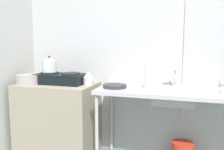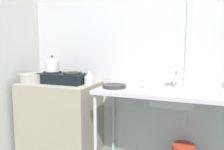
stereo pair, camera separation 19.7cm
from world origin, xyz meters
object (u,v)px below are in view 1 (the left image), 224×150
at_px(stove, 60,78).
at_px(faucet, 175,72).
at_px(pot_on_left_burner, 49,65).
at_px(pot_beside_stove, 28,79).
at_px(small_bowl_on_drainboard, 205,90).
at_px(frying_pan, 115,86).
at_px(sink_basin, 173,97).
at_px(bottle_by_sink, 148,77).
at_px(percolator, 88,78).

distance_m(stove, faucet, 1.32).
xyz_separation_m(pot_on_left_burner, pot_beside_stove, (-0.20, -0.14, -0.16)).
bearing_deg(small_bowl_on_drainboard, frying_pan, -178.29).
xyz_separation_m(pot_beside_stove, faucet, (1.66, 0.28, 0.11)).
bearing_deg(sink_basin, pot_on_left_burner, 179.95).
relative_size(stove, bottle_by_sink, 2.04).
bearing_deg(pot_beside_stove, frying_pan, 4.21).
distance_m(pot_beside_stove, small_bowl_on_drainboard, 1.96).
xyz_separation_m(pot_on_left_burner, sink_basin, (1.45, -0.00, -0.30)).
xyz_separation_m(pot_beside_stove, frying_pan, (1.04, 0.08, -0.04)).
distance_m(sink_basin, small_bowl_on_drainboard, 0.32).
xyz_separation_m(stove, faucet, (1.31, 0.14, 0.11)).
height_order(sink_basin, small_bowl_on_drainboard, small_bowl_on_drainboard).
bearing_deg(frying_pan, sink_basin, 5.67).
bearing_deg(bottle_by_sink, percolator, 176.20).
height_order(stove, sink_basin, stove).
xyz_separation_m(pot_beside_stove, sink_basin, (1.66, 0.14, -0.13)).
xyz_separation_m(faucet, frying_pan, (-0.62, -0.20, -0.15)).
xyz_separation_m(stove, percolator, (0.35, 0.02, 0.01)).
distance_m(frying_pan, bottle_by_sink, 0.37).
relative_size(pot_on_left_burner, faucet, 0.74).
xyz_separation_m(faucet, bottle_by_sink, (-0.27, -0.17, -0.05)).
bearing_deg(pot_on_left_burner, pot_beside_stove, -145.73).
bearing_deg(frying_pan, small_bowl_on_drainboard, 1.71).
xyz_separation_m(stove, sink_basin, (1.31, -0.00, -0.14)).
relative_size(pot_beside_stove, sink_basin, 0.64).
bearing_deg(bottle_by_sink, stove, 178.40).
bearing_deg(stove, small_bowl_on_drainboard, -1.25).
xyz_separation_m(faucet, small_bowl_on_drainboard, (0.30, -0.17, -0.15)).
relative_size(faucet, frying_pan, 1.02).
distance_m(sink_basin, frying_pan, 0.63).
relative_size(small_bowl_on_drainboard, bottle_by_sink, 0.49).
height_order(stove, percolator, percolator).
height_order(stove, faucet, faucet).
bearing_deg(bottle_by_sink, small_bowl_on_drainboard, -0.61).
bearing_deg(stove, pot_on_left_burner, 180.00).
bearing_deg(pot_beside_stove, small_bowl_on_drainboard, 3.04).
bearing_deg(faucet, small_bowl_on_drainboard, -30.36).
relative_size(pot_on_left_burner, small_bowl_on_drainboard, 1.37).
height_order(pot_on_left_burner, faucet, pot_on_left_burner).
bearing_deg(pot_beside_stove, sink_basin, 4.76).
bearing_deg(frying_pan, pot_on_left_burner, 175.71).
xyz_separation_m(pot_on_left_burner, faucet, (1.45, 0.14, -0.05)).
bearing_deg(frying_pan, percolator, 166.90).
distance_m(stove, small_bowl_on_drainboard, 1.61).
bearing_deg(bottle_by_sink, faucet, 32.10).
relative_size(pot_on_left_burner, pot_beside_stove, 0.72).
height_order(sink_basin, frying_pan, frying_pan).
relative_size(pot_on_left_burner, percolator, 1.23).
bearing_deg(frying_pan, stove, 174.84).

